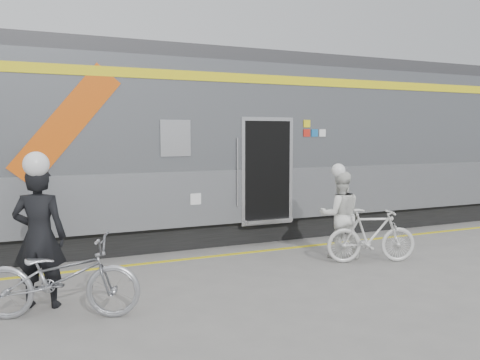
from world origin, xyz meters
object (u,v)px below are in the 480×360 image
bicycle_left (60,277)px  woman (340,215)px  bicycle_right (371,236)px  man (39,237)px

bicycle_left → woman: bearing=-56.1°
bicycle_left → bicycle_right: (5.40, 0.59, -0.03)m
bicycle_left → bicycle_right: size_ratio=1.22×
bicycle_right → bicycle_left: bearing=115.7°
bicycle_right → man: bearing=109.9°
bicycle_left → bicycle_right: 5.43m
woman → bicycle_right: (0.30, -0.55, -0.32)m
bicycle_right → woman: bearing=48.0°
bicycle_left → bicycle_right: bicycle_left is taller
woman → bicycle_right: woman is taller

